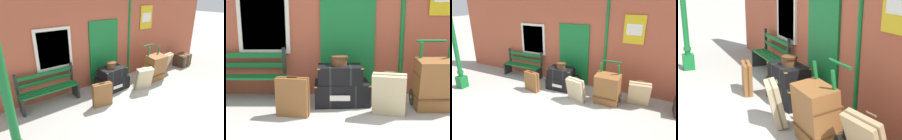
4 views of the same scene
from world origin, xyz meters
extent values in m
plane|color=#A3A099|center=(0.00, 0.00, 0.00)|extent=(60.00, 60.00, 0.00)
cube|color=#AD5138|center=(0.00, 2.60, 1.60)|extent=(10.40, 0.30, 3.20)
cube|color=#146B2D|center=(-0.09, 2.43, 1.05)|extent=(1.10, 0.05, 2.10)
cube|color=#0C401B|center=(-0.09, 2.41, 1.05)|extent=(0.06, 0.02, 2.10)
cube|color=silver|center=(-1.78, 2.43, 1.45)|extent=(1.04, 0.06, 1.16)
cube|color=silver|center=(-1.78, 2.41, 1.45)|extent=(0.88, 0.02, 1.00)
cylinder|color=#146B2D|center=(1.01, 2.45, 1.60)|extent=(0.09, 0.09, 3.14)
cube|color=gold|center=(1.83, 2.43, 2.05)|extent=(0.60, 0.02, 0.84)
cube|color=white|center=(1.83, 2.41, 2.05)|extent=(0.44, 0.01, 0.32)
cube|color=#146B2D|center=(-3.35, 0.31, 0.20)|extent=(0.28, 0.28, 0.40)
cylinder|color=#146B2D|center=(-3.35, 0.31, 1.65)|extent=(0.14, 0.14, 2.50)
cylinder|color=#146B2D|center=(-3.35, 0.31, 0.55)|extent=(0.19, 0.19, 0.08)
cube|color=#146B2D|center=(-2.14, 1.96, 0.45)|extent=(1.60, 0.09, 0.04)
cube|color=#146B2D|center=(-2.14, 2.10, 0.45)|extent=(1.60, 0.09, 0.04)
cube|color=#146B2D|center=(-2.14, 2.24, 0.45)|extent=(1.60, 0.09, 0.04)
cube|color=#146B2D|center=(-2.14, 2.30, 0.65)|extent=(1.60, 0.05, 0.10)
cube|color=#146B2D|center=(-2.14, 2.30, 0.85)|extent=(1.60, 0.05, 0.10)
cube|color=black|center=(-2.90, 2.10, 0.23)|extent=(0.06, 0.40, 0.45)
cube|color=black|center=(-2.90, 2.30, 0.73)|extent=(0.06, 0.06, 0.56)
cube|color=black|center=(-1.38, 2.10, 0.23)|extent=(0.06, 0.40, 0.45)
cube|color=black|center=(-1.38, 2.30, 0.73)|extent=(0.06, 0.06, 0.56)
cube|color=black|center=(-0.22, 1.83, 0.21)|extent=(1.04, 0.71, 0.42)
cube|color=black|center=(-0.44, 1.81, 0.21)|extent=(0.08, 0.65, 0.43)
cube|color=black|center=(0.01, 1.84, 0.21)|extent=(0.08, 0.65, 0.43)
cube|color=#B79338|center=(-0.68, 1.50, 0.41)|extent=(0.05, 0.05, 0.02)
cube|color=#B79338|center=(0.28, 1.56, 0.41)|extent=(0.05, 0.05, 0.02)
cube|color=#B79338|center=(-0.72, 2.09, 0.41)|extent=(0.05, 0.05, 0.02)
cube|color=#B79338|center=(0.24, 2.16, 0.41)|extent=(0.05, 0.05, 0.02)
cube|color=silver|center=(-0.25, 1.48, 0.21)|extent=(0.36, 0.01, 0.10)
cube|color=black|center=(-0.25, 1.79, 0.58)|extent=(0.82, 0.57, 0.32)
cube|color=black|center=(-0.43, 1.78, 0.58)|extent=(0.06, 0.55, 0.33)
cube|color=black|center=(-0.07, 1.79, 0.58)|extent=(0.06, 0.55, 0.33)
cube|color=#B79338|center=(-0.62, 1.52, 0.73)|extent=(0.05, 0.05, 0.02)
cube|color=#B79338|center=(0.14, 1.55, 0.73)|extent=(0.05, 0.05, 0.02)
cube|color=#B79338|center=(-0.64, 2.02, 0.73)|extent=(0.05, 0.05, 0.02)
cube|color=#B79338|center=(0.11, 2.05, 0.73)|extent=(0.05, 0.05, 0.02)
cylinder|color=brown|center=(-0.27, 1.81, 0.83)|extent=(0.29, 0.29, 0.17)
cylinder|color=#432715|center=(-0.25, 1.81, 0.89)|extent=(0.30, 0.30, 0.04)
cube|color=black|center=(1.41, 1.45, 0.01)|extent=(0.56, 0.28, 0.03)
cube|color=#146B2D|center=(1.16, 1.65, 0.60)|extent=(0.04, 0.22, 1.19)
cube|color=#146B2D|center=(1.66, 1.65, 0.60)|extent=(0.04, 0.22, 1.19)
cylinder|color=#146B2D|center=(1.41, 1.83, 1.19)|extent=(0.54, 0.04, 0.04)
cylinder|color=black|center=(1.09, 1.71, 0.16)|extent=(0.04, 0.32, 0.32)
cylinder|color=#B79338|center=(1.09, 1.71, 0.16)|extent=(0.07, 0.06, 0.06)
cylinder|color=black|center=(1.73, 1.71, 0.16)|extent=(0.04, 0.32, 0.32)
cylinder|color=#B79338|center=(1.73, 1.71, 0.16)|extent=(0.07, 0.06, 0.06)
cube|color=brown|center=(1.41, 1.47, 0.46)|extent=(0.68, 0.53, 0.92)
cube|color=brown|center=(1.41, 1.47, 0.26)|extent=(0.70, 0.46, 0.07)
cube|color=brown|center=(1.41, 1.47, 0.66)|extent=(0.70, 0.46, 0.07)
cube|color=tan|center=(0.55, 1.19, 0.37)|extent=(0.61, 0.46, 0.74)
cylinder|color=#71644C|center=(0.55, 1.22, 0.74)|extent=(0.16, 0.07, 0.03)
cube|color=brown|center=(0.55, 1.19, 0.37)|extent=(0.58, 0.31, 0.71)
cube|color=tan|center=(2.24, 1.72, 0.39)|extent=(0.63, 0.50, 0.78)
cylinder|color=brown|center=(2.24, 1.77, 0.77)|extent=(0.16, 0.05, 0.03)
cube|color=brown|center=(2.24, 1.72, 0.39)|extent=(0.62, 0.37, 0.73)
cube|color=brown|center=(-1.04, 1.19, 0.32)|extent=(0.56, 0.26, 0.65)
cylinder|color=#4F3018|center=(-1.04, 1.19, 0.67)|extent=(0.16, 0.06, 0.03)
cube|color=#482C16|center=(-1.04, 1.19, 0.32)|extent=(0.54, 0.12, 0.66)
cube|color=#B79338|center=(3.16, 1.95, 0.47)|extent=(0.05, 0.05, 0.02)
camera|label=1|loc=(-3.64, -2.64, 2.88)|focal=31.08mm
camera|label=2|loc=(-0.29, -3.08, 1.68)|focal=43.47mm
camera|label=3|loc=(2.64, -3.67, 2.91)|focal=31.69mm
camera|label=4|loc=(5.10, -0.62, 2.41)|focal=51.50mm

